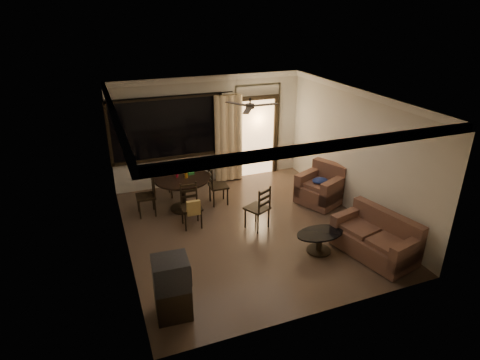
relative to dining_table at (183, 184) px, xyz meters
name	(u,v)px	position (x,y,z in m)	size (l,w,h in m)	color
ground	(249,228)	(1.08, -1.39, -0.63)	(5.50, 5.50, 0.00)	#7F6651
room_shell	(245,122)	(1.67, 0.38, 1.21)	(5.50, 6.70, 5.50)	beige
dining_table	(183,184)	(0.00, 0.00, 0.00)	(1.27, 1.27, 1.01)	black
dining_chair_west	(147,203)	(-0.84, 0.02, -0.34)	(0.43, 0.43, 0.95)	black
dining_chair_east	(218,192)	(0.83, -0.03, -0.34)	(0.43, 0.43, 0.95)	black
dining_chair_south	(192,214)	(-0.03, -0.86, -0.32)	(0.43, 0.49, 0.95)	black
dining_chair_north	(177,184)	(0.02, 0.79, -0.34)	(0.43, 0.43, 0.95)	black
tv_cabinet	(172,288)	(-0.97, -3.37, -0.12)	(0.57, 0.51, 1.01)	black
sofa	(376,239)	(2.98, -3.12, -0.30)	(1.14, 1.68, 0.82)	#492622
armchair	(322,188)	(3.18, -0.85, -0.24)	(1.21, 1.21, 0.92)	#492622
coffee_table	(320,239)	(2.02, -2.67, -0.35)	(0.95, 0.57, 0.42)	black
side_chair	(257,216)	(1.26, -1.42, -0.33)	(0.58, 0.58, 0.98)	black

